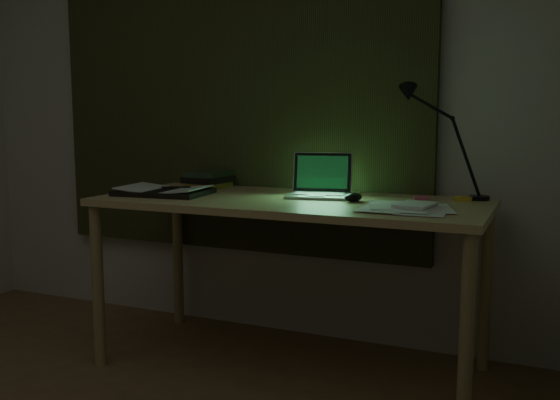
# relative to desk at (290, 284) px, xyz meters

# --- Properties ---
(wall_back) EXTENTS (3.50, 0.00, 2.50)m
(wall_back) POSITION_rel_desk_xyz_m (-0.52, 0.47, 0.84)
(wall_back) COLOR beige
(wall_back) RESTS_ON ground
(curtain) EXTENTS (2.20, 0.06, 2.00)m
(curtain) POSITION_rel_desk_xyz_m (-0.52, 0.43, 1.04)
(curtain) COLOR #2F3319
(curtain) RESTS_ON wall_back
(desk) EXTENTS (1.78, 0.78, 0.81)m
(desk) POSITION_rel_desk_xyz_m (0.00, 0.00, 0.00)
(desk) COLOR tan
(desk) RESTS_ON floor
(laptop) EXTENTS (0.34, 0.37, 0.21)m
(laptop) POSITION_rel_desk_xyz_m (0.10, 0.10, 0.51)
(laptop) COLOR #B7B7BC
(laptop) RESTS_ON desk
(open_textbook) EXTENTS (0.45, 0.34, 0.04)m
(open_textbook) POSITION_rel_desk_xyz_m (-0.63, -0.10, 0.42)
(open_textbook) COLOR silver
(open_textbook) RESTS_ON desk
(book_stack) EXTENTS (0.19, 0.23, 0.09)m
(book_stack) POSITION_rel_desk_xyz_m (-0.58, 0.25, 0.45)
(book_stack) COLOR silver
(book_stack) RESTS_ON desk
(loose_papers) EXTENTS (0.34, 0.35, 0.02)m
(loose_papers) POSITION_rel_desk_xyz_m (0.54, -0.05, 0.41)
(loose_papers) COLOR white
(loose_papers) RESTS_ON desk
(mouse) EXTENTS (0.09, 0.12, 0.04)m
(mouse) POSITION_rel_desk_xyz_m (0.29, 0.03, 0.42)
(mouse) COLOR black
(mouse) RESTS_ON desk
(sticky_yellow) EXTENTS (0.09, 0.09, 0.02)m
(sticky_yellow) POSITION_rel_desk_xyz_m (0.73, 0.26, 0.41)
(sticky_yellow) COLOR gold
(sticky_yellow) RESTS_ON desk
(sticky_pink) EXTENTS (0.08, 0.08, 0.01)m
(sticky_pink) POSITION_rel_desk_xyz_m (0.55, 0.23, 0.41)
(sticky_pink) COLOR #D95476
(sticky_pink) RESTS_ON desk
(desk_lamp) EXTENTS (0.38, 0.33, 0.50)m
(desk_lamp) POSITION_rel_desk_xyz_m (0.80, 0.31, 0.65)
(desk_lamp) COLOR black
(desk_lamp) RESTS_ON desk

